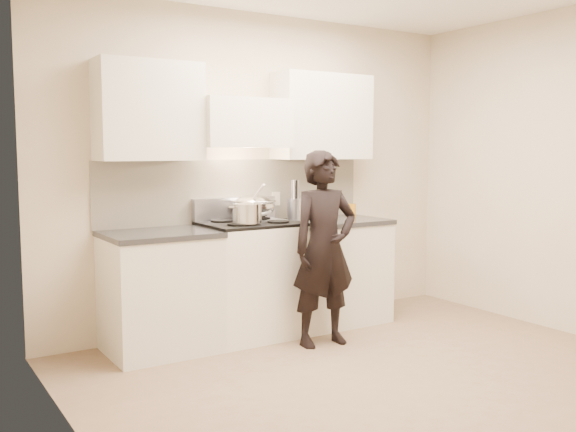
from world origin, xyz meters
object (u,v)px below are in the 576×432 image
at_px(person, 324,248).
at_px(stove, 250,279).
at_px(utensil_crock, 295,207).
at_px(wok, 254,206).
at_px(counter_right, 332,270).

bearing_deg(person, stove, 129.49).
bearing_deg(stove, utensil_crock, 16.27).
bearing_deg(utensil_crock, person, -103.27).
bearing_deg(stove, person, -54.20).
bearing_deg(wok, counter_right, -10.43).
distance_m(counter_right, utensil_crock, 0.66).
relative_size(stove, person, 0.63).
bearing_deg(counter_right, person, -131.05).
relative_size(counter_right, wok, 1.96).
bearing_deg(utensil_crock, wok, -176.84).
bearing_deg(stove, counter_right, 0.00).
distance_m(stove, person, 0.70).
height_order(stove, utensil_crock, utensil_crock).
distance_m(stove, counter_right, 0.83).
relative_size(counter_right, person, 0.60).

